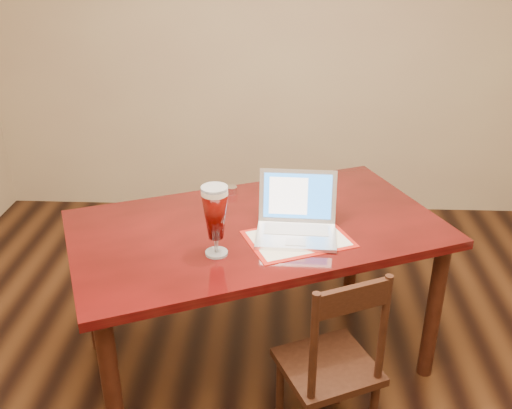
{
  "coord_description": "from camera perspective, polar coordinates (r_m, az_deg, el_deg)",
  "views": [
    {
      "loc": [
        0.0,
        -1.79,
        2.07
      ],
      "look_at": [
        -0.11,
        0.56,
        0.95
      ],
      "focal_mm": 40.0,
      "sensor_mm": 36.0,
      "label": 1
    }
  ],
  "objects": [
    {
      "name": "dining_chair",
      "position": [
        2.51,
        7.57,
        -15.67
      ],
      "size": [
        0.5,
        0.49,
        0.9
      ],
      "rotation": [
        0.0,
        0.0,
        0.43
      ],
      "color": "#33190E",
      "rests_on": "ground"
    },
    {
      "name": "dining_table",
      "position": [
        2.74,
        0.11,
        -3.75
      ],
      "size": [
        1.97,
        1.58,
        1.13
      ],
      "rotation": [
        0.0,
        0.0,
        0.41
      ],
      "color": "#500A0A",
      "rests_on": "ground"
    },
    {
      "name": "room_shell",
      "position": [
        1.81,
        2.73,
        15.76
      ],
      "size": [
        4.51,
        5.01,
        2.71
      ],
      "color": "tan",
      "rests_on": "ground"
    }
  ]
}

